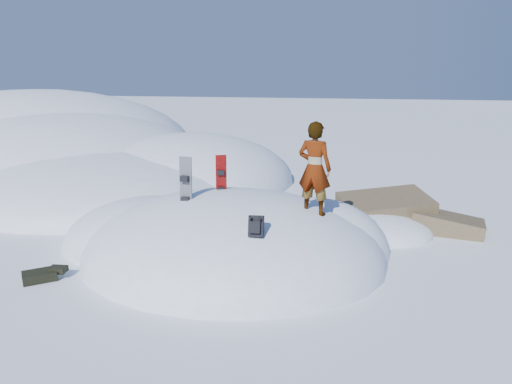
% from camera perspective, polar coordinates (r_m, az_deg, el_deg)
% --- Properties ---
extents(ground, '(120.00, 120.00, 0.00)m').
position_cam_1_polar(ground, '(11.66, -2.71, -7.43)').
color(ground, white).
rests_on(ground, ground).
extents(snow_mound, '(8.00, 6.00, 3.00)m').
position_cam_1_polar(snow_mound, '(11.91, -3.25, -6.95)').
color(snow_mound, white).
rests_on(snow_mound, ground).
extents(snow_ridge, '(21.50, 18.50, 6.40)m').
position_cam_1_polar(snow_ridge, '(24.56, -21.35, 3.13)').
color(snow_ridge, white).
rests_on(snow_ridge, ground).
extents(rock_outcrop, '(4.68, 4.41, 1.68)m').
position_cam_1_polar(rock_outcrop, '(14.24, 14.98, -3.79)').
color(rock_outcrop, brown).
rests_on(rock_outcrop, ground).
extents(snowboard_red, '(0.27, 0.21, 1.37)m').
position_cam_1_polar(snowboard_red, '(11.83, -4.01, 1.06)').
color(snowboard_red, red).
rests_on(snowboard_red, snow_mound).
extents(snowboard_dark, '(0.30, 0.20, 1.58)m').
position_cam_1_polar(snowboard_dark, '(11.10, -8.04, 0.07)').
color(snowboard_dark, black).
rests_on(snowboard_dark, snow_mound).
extents(backpack, '(0.30, 0.35, 0.48)m').
position_cam_1_polar(backpack, '(9.46, -0.00, -3.92)').
color(backpack, black).
rests_on(backpack, snow_mound).
extents(gear_pile, '(0.88, 0.76, 0.23)m').
position_cam_1_polar(gear_pile, '(11.31, -23.21, -8.69)').
color(gear_pile, black).
rests_on(gear_pile, ground).
extents(person, '(0.84, 0.67, 2.00)m').
position_cam_1_polar(person, '(10.60, 6.71, 2.68)').
color(person, slate).
rests_on(person, snow_mound).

